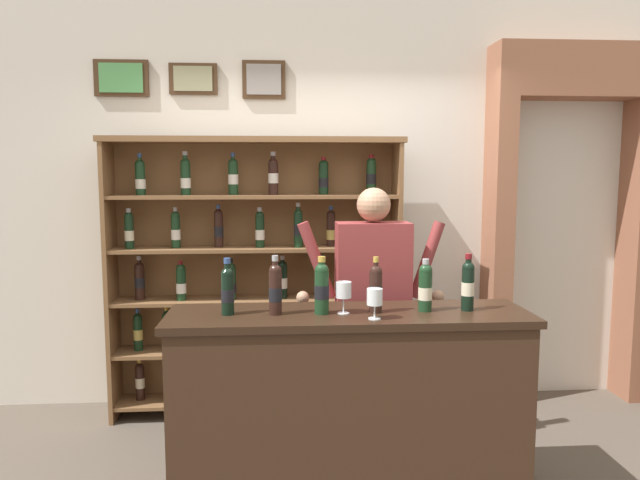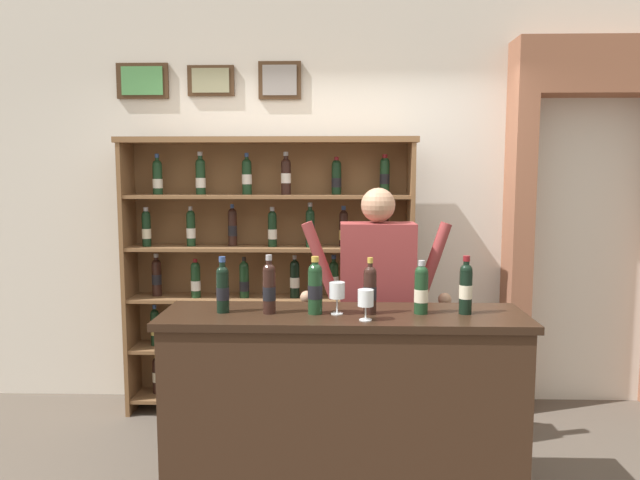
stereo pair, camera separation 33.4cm
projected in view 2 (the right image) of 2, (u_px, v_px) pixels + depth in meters
back_wall at (331, 193)px, 4.54m from camera, size 12.00×0.19×3.18m
wine_shelf at (269, 270)px, 4.29m from camera, size 2.09×0.32×1.99m
archway_doorway at (589, 201)px, 4.35m from camera, size 1.23×0.45×2.68m
tasting_counter at (343, 408)px, 3.13m from camera, size 1.89×0.52×1.03m
shopkeeper at (377, 291)px, 3.60m from camera, size 0.92×0.22×1.66m
tasting_bottle_grappa at (223, 287)px, 3.06m from camera, size 0.07×0.07×0.29m
tasting_bottle_riserva at (269, 287)px, 3.04m from camera, size 0.07×0.07×0.30m
tasting_bottle_vin_santo at (315, 287)px, 3.03m from camera, size 0.08×0.08×0.30m
tasting_bottle_chianti at (370, 288)px, 3.04m from camera, size 0.07×0.07×0.29m
tasting_bottle_bianco at (421, 289)px, 3.04m from camera, size 0.07×0.07×0.28m
tasting_bottle_rosso at (466, 287)px, 3.04m from camera, size 0.07×0.07×0.30m
wine_glass_right at (366, 299)px, 2.90m from camera, size 0.08×0.08×0.15m
wine_glass_center at (337, 292)px, 3.03m from camera, size 0.08×0.08×0.17m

